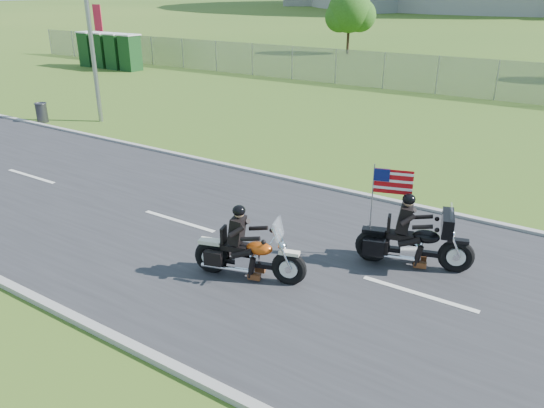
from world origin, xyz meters
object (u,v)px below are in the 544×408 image
Objects in this scene: porta_toilet_b at (116,52)px; motorcycle_lead at (247,256)px; motorcycle_follow at (414,243)px; trash_can at (42,113)px; porta_toilet_d at (89,50)px; porta_toilet_a at (130,53)px; porta_toilet_c at (102,51)px.

porta_toilet_b is 1.02× the size of motorcycle_lead.
motorcycle_lead is at bearing -36.81° from porta_toilet_b.
porta_toilet_b reaches higher than motorcycle_follow.
porta_toilet_b is at bearing 127.22° from trash_can.
porta_toilet_b is 31.31m from motorcycle_follow.
porta_toilet_b is at bearing 0.00° from porta_toilet_d.
trash_can is (12.27, -12.47, -0.75)m from porta_toilet_d.
porta_toilet_a is 1.02× the size of motorcycle_lead.
porta_toilet_b is at bearing 126.45° from motorcycle_lead.
porta_toilet_d reaches higher than motorcycle_lead.
porta_toilet_c is at bearing 180.00° from porta_toilet_b.
porta_toilet_b is 15.67m from trash_can.
motorcycle_lead is (25.76, -18.23, -0.66)m from porta_toilet_c.
motorcycle_follow is (25.50, -16.00, -0.60)m from porta_toilet_a.
porta_toilet_d reaches higher than trash_can.
trash_can is (-14.89, 5.77, -0.09)m from motorcycle_lead.
motorcycle_follow is at bearing 24.57° from motorcycle_lead.
porta_toilet_a is at bearing 0.00° from porta_toilet_d.
motorcycle_follow is (26.90, -16.00, -0.60)m from porta_toilet_b.
porta_toilet_b is 2.88× the size of trash_can.
porta_toilet_d is (-1.40, 0.00, 0.00)m from porta_toilet_c.
porta_toilet_c is 32.52m from motorcycle_follow.
porta_toilet_d is (-2.80, 0.00, 0.00)m from porta_toilet_b.
porta_toilet_a is 30.11m from motorcycle_follow.
trash_can is (-17.43, 3.53, -0.15)m from motorcycle_follow.
trash_can is at bearing -45.46° from porta_toilet_d.
porta_toilet_a reaches higher than trash_can.
porta_toilet_b is at bearing 131.99° from motorcycle_follow.
trash_can is (9.47, -12.47, -0.75)m from porta_toilet_b.
porta_toilet_a and porta_toilet_d have the same top height.
porta_toilet_d is at bearing 129.39° from motorcycle_lead.
motorcycle_follow is at bearing -32.11° from porta_toilet_a.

